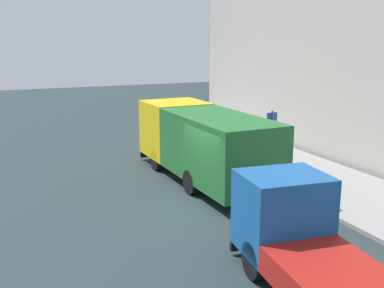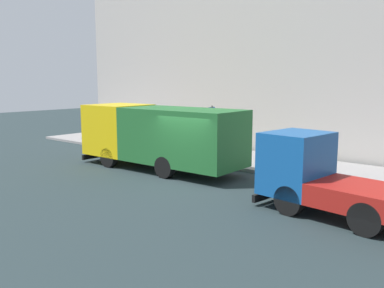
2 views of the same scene
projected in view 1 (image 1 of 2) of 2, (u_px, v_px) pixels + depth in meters
ground at (204, 204)px, 15.19m from camera, size 80.00×80.00×0.00m
sidewalk at (327, 183)px, 17.16m from camera, size 4.16×30.00×0.14m
large_utility_truck at (203, 141)px, 17.36m from camera, size 2.68×7.91×2.74m
small_flatbed_truck at (305, 243)px, 9.80m from camera, size 2.51×5.40×2.30m
pedestrian_walking at (246, 134)px, 21.34m from camera, size 0.42×0.42×1.66m
pedestrian_standing at (226, 125)px, 23.39m from camera, size 0.37×0.37×1.72m
traffic_cone_orange at (224, 146)px, 21.33m from camera, size 0.46×0.46×0.66m
street_sign_post at (271, 138)px, 17.34m from camera, size 0.44×0.08×2.58m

